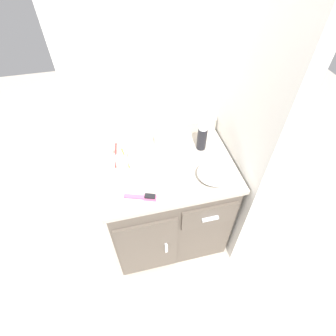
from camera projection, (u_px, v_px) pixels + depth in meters
ground_plane at (167, 232)px, 2.10m from camera, size 6.00×6.00×0.00m
wall_back at (154, 88)px, 1.51m from camera, size 0.97×0.08×2.20m
wall_right at (250, 110)px, 1.36m from camera, size 0.08×0.64×2.20m
vanity at (167, 204)px, 1.80m from camera, size 0.79×0.57×0.77m
backsplash at (157, 133)px, 1.68m from camera, size 0.79×0.02×0.08m
sink_faucet at (161, 143)px, 1.60m from camera, size 0.09×0.09×0.14m
toothbrush_cup at (122, 161)px, 1.49m from camera, size 0.09×0.07×0.21m
soap_dispenser at (159, 141)px, 1.61m from camera, size 0.06×0.06×0.13m
shaving_cream_can at (202, 137)px, 1.58m from camera, size 0.06×0.06×0.17m
hairbrush at (145, 197)px, 1.37m from camera, size 0.17×0.08×0.03m
hand_towel at (219, 173)px, 1.45m from camera, size 0.23×0.20×0.09m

